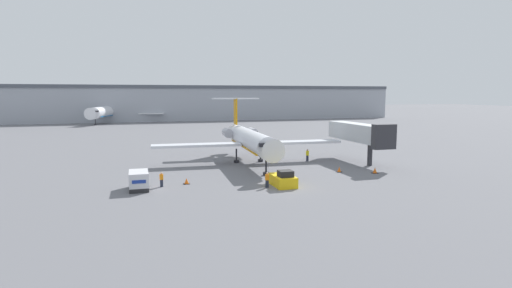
% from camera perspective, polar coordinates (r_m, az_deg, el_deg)
% --- Properties ---
extents(ground_plane, '(600.00, 600.00, 0.00)m').
position_cam_1_polar(ground_plane, '(43.98, 4.23, -6.31)').
color(ground_plane, slate).
extents(terminal_building, '(180.00, 16.80, 13.57)m').
position_cam_1_polar(terminal_building, '(160.67, -11.40, 5.78)').
color(terminal_building, '#9EA3AD').
rests_on(terminal_building, ground).
extents(airplane_main, '(28.52, 24.72, 9.56)m').
position_cam_1_polar(airplane_main, '(59.15, -0.92, 0.67)').
color(airplane_main, silver).
rests_on(airplane_main, ground).
extents(pushback_tug, '(2.18, 3.95, 1.90)m').
position_cam_1_polar(pushback_tug, '(44.89, 3.85, -5.10)').
color(pushback_tug, yellow).
rests_on(pushback_tug, ground).
extents(luggage_cart, '(2.00, 3.48, 1.99)m').
position_cam_1_polar(luggage_cart, '(44.84, -16.40, -5.03)').
color(luggage_cart, '#232326').
rests_on(luggage_cart, ground).
extents(worker_near_tug, '(0.40, 0.24, 1.73)m').
position_cam_1_polar(worker_near_tug, '(43.97, 1.60, -5.09)').
color(worker_near_tug, '#232838').
rests_on(worker_near_tug, ground).
extents(worker_by_wing, '(0.40, 0.26, 1.86)m').
position_cam_1_polar(worker_by_wing, '(61.55, 7.35, -1.54)').
color(worker_by_wing, '#232838').
rests_on(worker_by_wing, ground).
extents(worker_on_apron, '(0.40, 0.24, 1.65)m').
position_cam_1_polar(worker_on_apron, '(45.55, -13.35, -4.91)').
color(worker_on_apron, '#232838').
rests_on(worker_on_apron, ground).
extents(traffic_cone_left, '(0.70, 0.70, 0.67)m').
position_cam_1_polar(traffic_cone_left, '(46.50, -9.90, -5.26)').
color(traffic_cone_left, black).
rests_on(traffic_cone_left, ground).
extents(traffic_cone_right, '(0.70, 0.70, 0.70)m').
position_cam_1_polar(traffic_cone_right, '(53.88, 11.80, -3.59)').
color(traffic_cone_right, black).
rests_on(traffic_cone_right, ground).
extents(traffic_cone_mid, '(0.73, 0.73, 0.76)m').
position_cam_1_polar(traffic_cone_mid, '(54.17, 16.63, -3.64)').
color(traffic_cone_mid, black).
rests_on(traffic_cone_mid, ground).
extents(airplane_parked_far_left, '(37.56, 38.27, 11.02)m').
position_cam_1_polar(airplane_parked_far_left, '(155.96, -19.97, 4.41)').
color(airplane_parked_far_left, white).
rests_on(airplane_parked_far_left, ground).
extents(jet_bridge, '(3.20, 14.15, 6.19)m').
position_cam_1_polar(jet_bridge, '(61.69, 14.58, 1.55)').
color(jet_bridge, '#2D2D33').
rests_on(jet_bridge, ground).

